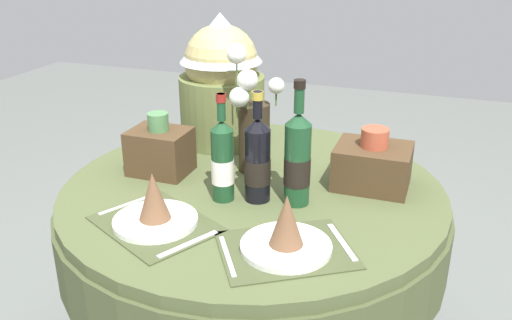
# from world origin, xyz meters

# --- Properties ---
(dining_table) EXTENTS (1.27, 1.27, 0.75)m
(dining_table) POSITION_xyz_m (0.00, 0.00, 0.60)
(dining_table) COLOR #4C5633
(dining_table) RESTS_ON ground
(place_setting_left) EXTENTS (0.42, 0.39, 0.16)m
(place_setting_left) POSITION_xyz_m (-0.17, -0.33, 0.79)
(place_setting_left) COLOR #41492B
(place_setting_left) RESTS_ON dining_table
(place_setting_right) EXTENTS (0.43, 0.40, 0.16)m
(place_setting_right) POSITION_xyz_m (0.22, -0.34, 0.79)
(place_setting_right) COLOR #41492B
(place_setting_right) RESTS_ON dining_table
(flower_vase) EXTENTS (0.21, 0.20, 0.43)m
(flower_vase) POSITION_xyz_m (-0.05, 0.12, 0.93)
(flower_vase) COLOR #332819
(flower_vase) RESTS_ON dining_table
(wine_bottle_left) EXTENTS (0.08, 0.08, 0.34)m
(wine_bottle_left) POSITION_xyz_m (0.05, -0.08, 0.88)
(wine_bottle_left) COLOR black
(wine_bottle_left) RESTS_ON dining_table
(wine_bottle_centre) EXTENTS (0.08, 0.08, 0.38)m
(wine_bottle_centre) POSITION_xyz_m (0.17, -0.07, 0.89)
(wine_bottle_centre) COLOR #194223
(wine_bottle_centre) RESTS_ON dining_table
(wine_bottle_right) EXTENTS (0.07, 0.07, 0.34)m
(wine_bottle_right) POSITION_xyz_m (-0.05, -0.12, 0.88)
(wine_bottle_right) COLOR #194223
(wine_bottle_right) RESTS_ON dining_table
(gift_tub_back_left) EXTENTS (0.33, 0.33, 0.49)m
(gift_tub_back_left) POSITION_xyz_m (-0.25, 0.35, 1.01)
(gift_tub_back_left) COLOR olive
(gift_tub_back_left) RESTS_ON dining_table
(woven_basket_side_left) EXTENTS (0.20, 0.16, 0.21)m
(woven_basket_side_left) POSITION_xyz_m (-0.33, -0.00, 0.83)
(woven_basket_side_left) COLOR #47331E
(woven_basket_side_left) RESTS_ON dining_table
(woven_basket_side_right) EXTENTS (0.24, 0.20, 0.20)m
(woven_basket_side_right) POSITION_xyz_m (0.36, 0.14, 0.82)
(woven_basket_side_right) COLOR #47331E
(woven_basket_side_right) RESTS_ON dining_table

